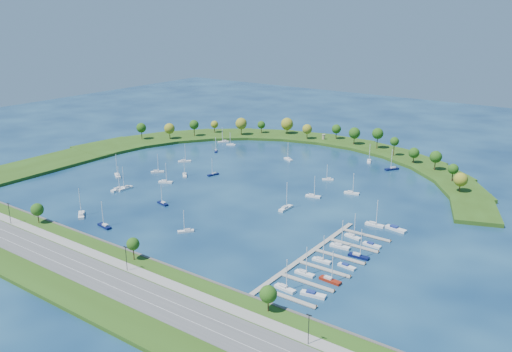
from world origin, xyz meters
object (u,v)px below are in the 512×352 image
Objects in this scene: moored_boat_12 at (185,175)px; docked_boat_1 at (313,294)px; moored_boat_3 at (286,208)px; docked_boat_3 at (330,279)px; docked_boat_5 at (347,266)px; docked_boat_6 at (340,246)px; moored_boat_15 at (213,174)px; moored_boat_20 at (157,171)px; docked_boat_0 at (285,288)px; docked_boat_2 at (305,273)px; docked_boat_10 at (375,224)px; moored_boat_18 at (184,161)px; moored_boat_16 at (328,179)px; moored_boat_0 at (313,196)px; moored_boat_14 at (352,192)px; moored_boat_2 at (165,181)px; harbor_tower at (324,137)px; moored_boat_5 at (163,203)px; moored_boat_8 at (216,150)px; moored_boat_19 at (223,141)px; docked_boat_8 at (353,236)px; moored_boat_4 at (231,144)px; moored_boat_21 at (81,214)px; moored_boat_6 at (186,230)px; docked_boat_4 at (322,260)px; moored_boat_13 at (118,189)px; docked_boat_9 at (372,245)px; dock_system at (322,260)px; moored_boat_11 at (392,168)px; moored_boat_10 at (369,161)px; moored_boat_9 at (288,159)px; docked_boat_11 at (396,229)px; moored_boat_1 at (118,175)px; docked_boat_7 at (358,255)px.

moored_boat_12 is 1.25× the size of docked_boat_1.
docked_boat_3 is at bearing -134.03° from moored_boat_3.
docked_boat_5 is 18.11m from docked_boat_6.
docked_boat_3 is (120.43, -75.92, 0.06)m from moored_boat_15.
docked_boat_0 reaches higher than moored_boat_20.
docked_boat_2 is (0.01, 14.06, -0.02)m from docked_boat_0.
docked_boat_1 is at bearing 16.54° from docked_boat_0.
docked_boat_1 is 1.23× the size of docked_boat_5.
moored_boat_18 is at bearing 167.08° from docked_boat_10.
docked_boat_3 is at bearing 86.80° from moored_boat_16.
moored_boat_14 reaches higher than moored_boat_0.
moored_boat_2 is 1.24× the size of moored_boat_16.
harbor_tower is 0.40× the size of moored_boat_16.
docked_boat_0 is at bearing -90.26° from moored_boat_14.
moored_boat_5 is at bearing -89.83° from moored_boat_20.
moored_boat_8 is (-103.32, 42.59, -0.04)m from moored_boat_0.
docked_boat_8 is at bearing 95.29° from moored_boat_19.
moored_boat_21 is (26.76, -153.18, 0.13)m from moored_boat_4.
moored_boat_6 is 0.94× the size of docked_boat_4.
moored_boat_19 is (-21.15, 119.90, -0.04)m from moored_boat_13.
docked_boat_1 is at bearing -83.76° from docked_boat_5.
dock_system is at bearing -108.90° from docked_boat_9.
moored_boat_11 is at bearing 112.54° from docked_boat_9.
moored_boat_5 is 0.81× the size of moored_boat_13.
moored_boat_4 is 184.15m from docked_boat_6.
moored_boat_10 is at bearing 78.44° from moored_boat_0.
moored_boat_8 is at bearing 57.40° from moored_boat_3.
moored_boat_19 reaches higher than harbor_tower.
moored_boat_12 is (-32.44, -66.61, -0.00)m from moored_boat_9.
moored_boat_11 is 1.10× the size of moored_boat_19.
moored_boat_20 is (-115.46, -34.10, -0.01)m from moored_boat_14.
docked_boat_3 reaches higher than moored_boat_14.
moored_boat_5 is at bearing -91.17° from harbor_tower.
moored_boat_20 is (-100.75, -17.33, -0.00)m from moored_boat_0.
moored_boat_13 reaches higher than docked_boat_10.
moored_boat_3 reaches higher than moored_boat_16.
moored_boat_6 reaches higher than docked_boat_5.
moored_boat_3 is 121.13m from moored_boat_8.
moored_boat_16 is (50.79, 85.84, -0.03)m from moored_boat_5.
moored_boat_5 is 117.83m from docked_boat_11.
moored_boat_10 reaches higher than moored_boat_20.
docked_boat_1 is 0.92× the size of docked_boat_11.
moored_boat_8 is 59.97m from moored_boat_20.
moored_boat_1 is 168.80m from docked_boat_11.
docked_boat_6 reaches higher than moored_boat_9.
docked_boat_1 is at bearing -92.41° from docked_boat_7.
docked_boat_3 is at bearing 12.61° from moored_boat_8.
docked_boat_7 is (35.95, -125.58, -0.02)m from moored_boat_11.
docked_boat_6 is at bearing 84.41° from moored_boat_15.
moored_boat_19 reaches higher than moored_boat_12.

